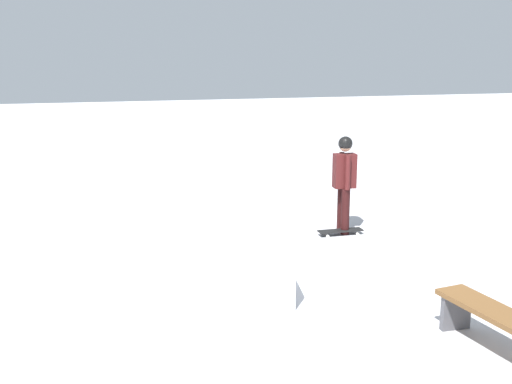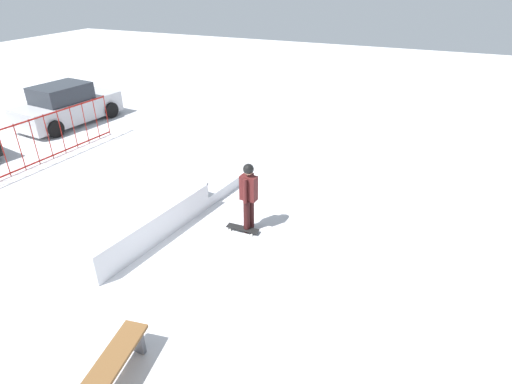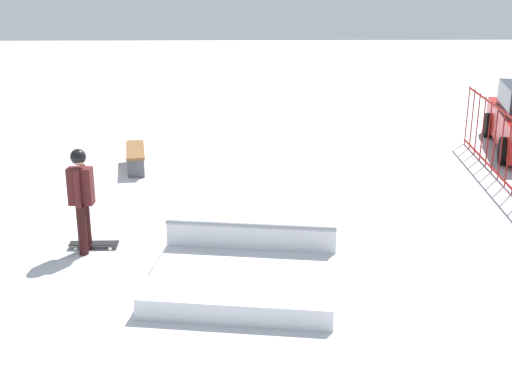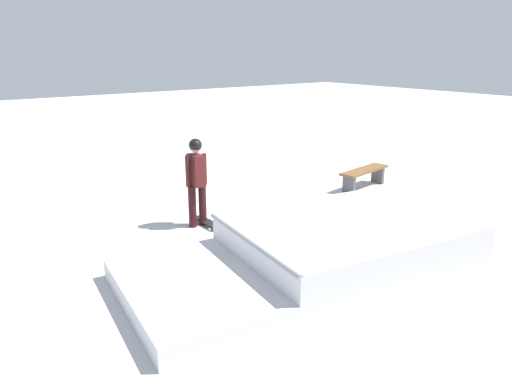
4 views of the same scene
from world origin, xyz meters
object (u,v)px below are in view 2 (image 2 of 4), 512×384
at_px(skate_ramp, 135,206).
at_px(parked_car_silver, 67,106).
at_px(skateboard, 243,228).
at_px(skater, 249,192).
at_px(park_bench, 111,368).

distance_m(skate_ramp, parked_car_silver, 8.53).
relative_size(skate_ramp, skateboard, 7.12).
relative_size(skate_ramp, parked_car_silver, 1.34).
height_order(skater, parked_car_silver, skater).
height_order(skate_ramp, skateboard, skate_ramp).
relative_size(skateboard, parked_car_silver, 0.19).
bearing_deg(skateboard, parked_car_silver, -24.61).
bearing_deg(skater, skate_ramp, 16.03).
bearing_deg(skate_ramp, park_bench, -138.03).
height_order(skate_ramp, parked_car_silver, parked_car_silver).
bearing_deg(park_bench, parked_car_silver, 47.58).
bearing_deg(park_bench, skateboard, -0.31).
distance_m(skateboard, parked_car_silver, 10.71).
xyz_separation_m(skate_ramp, skater, (0.62, -2.85, 0.69)).
distance_m(skate_ramp, park_bench, 4.88).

